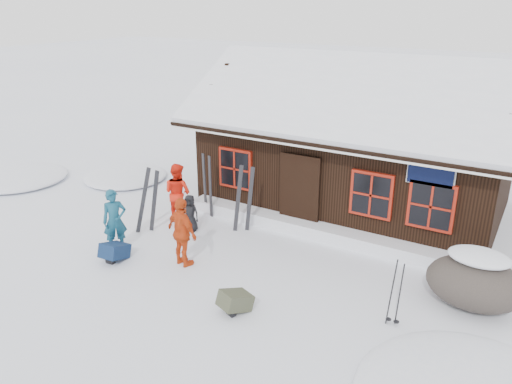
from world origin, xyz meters
TOP-DOWN VIEW (x-y plane):
  - ground at (0.00, 0.00)m, footprint 120.00×120.00m
  - mountain_hut at (1.50, 4.98)m, footprint 8.90×6.09m
  - snow_drift at (1.50, 2.25)m, footprint 7.60×0.60m
  - snow_mounds at (1.65, 1.86)m, footprint 20.60×13.20m
  - skier_teal at (-2.35, -0.95)m, footprint 0.64×0.68m
  - skier_orange_left at (-2.20, 1.22)m, footprint 0.82×0.66m
  - skier_orange_right at (-0.49, -0.70)m, footprint 1.03×0.63m
  - skier_crouched at (-1.49, 0.84)m, footprint 0.55×0.41m
  - boulder at (5.47, 0.95)m, footprint 1.86×1.39m
  - ski_pair_left at (-2.35, 0.24)m, footprint 0.75×0.37m
  - ski_pair_mid at (-1.74, 1.97)m, footprint 0.41×0.19m
  - ski_pair_right at (-0.28, 1.57)m, footprint 0.56×0.26m
  - ski_poles at (4.30, -0.47)m, footprint 0.25×0.12m
  - backpack_blue at (-2.00, -1.36)m, footprint 0.52×0.65m
  - backpack_olive at (1.54, -1.64)m, footprint 0.63×0.71m

SIDE VIEW (x-z plane):
  - ground at x=0.00m, z-range 0.00..0.00m
  - snow_mounds at x=1.65m, z-range -0.24..0.24m
  - backpack_olive at x=1.54m, z-range 0.00..0.32m
  - backpack_blue at x=-2.00m, z-range 0.00..0.33m
  - snow_drift at x=1.50m, z-range 0.00..0.35m
  - skier_crouched at x=-1.49m, z-range 0.00..1.01m
  - boulder at x=5.47m, z-range 0.00..1.10m
  - ski_poles at x=4.30m, z-range -0.04..1.34m
  - skier_teal at x=-2.35m, z-range 0.00..1.56m
  - skier_orange_left at x=-2.20m, z-range 0.00..1.64m
  - skier_orange_right at x=-0.49m, z-range 0.00..1.65m
  - ski_pair_mid at x=-1.74m, z-range -0.05..1.77m
  - ski_pair_left at x=-2.35m, z-range -0.04..1.78m
  - ski_pair_right at x=-0.28m, z-range -0.05..1.81m
  - mountain_hut at x=1.50m, z-range -0.63..3.79m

